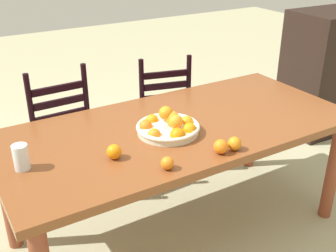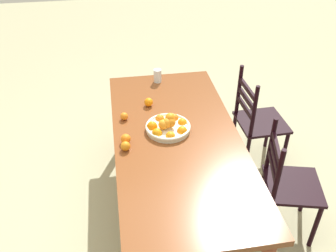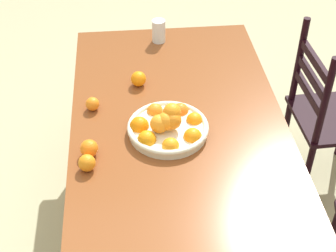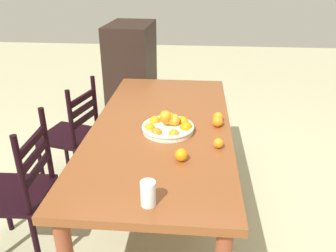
{
  "view_description": "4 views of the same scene",
  "coord_description": "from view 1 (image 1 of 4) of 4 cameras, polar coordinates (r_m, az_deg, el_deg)",
  "views": [
    {
      "loc": [
        -1.16,
        -1.8,
        1.77
      ],
      "look_at": [
        -0.11,
        -0.05,
        0.79
      ],
      "focal_mm": 44.56,
      "sensor_mm": 36.0,
      "label": 1
    },
    {
      "loc": [
        2.18,
        -0.42,
        2.46
      ],
      "look_at": [
        -0.11,
        -0.05,
        0.79
      ],
      "focal_mm": 39.9,
      "sensor_mm": 36.0,
      "label": 2
    },
    {
      "loc": [
        1.52,
        -0.21,
        2.16
      ],
      "look_at": [
        -0.11,
        -0.05,
        0.79
      ],
      "focal_mm": 53.85,
      "sensor_mm": 36.0,
      "label": 3
    },
    {
      "loc": [
        -2.17,
        -0.23,
        1.77
      ],
      "look_at": [
        -0.11,
        -0.05,
        0.79
      ],
      "focal_mm": 37.07,
      "sensor_mm": 36.0,
      "label": 4
    }
  ],
  "objects": [
    {
      "name": "ground_plane",
      "position": [
        2.78,
        1.34,
        -13.87
      ],
      "size": [
        12.0,
        12.0,
        0.0
      ],
      "primitive_type": "plane",
      "color": "#B1AF87"
    },
    {
      "name": "chair_near_window",
      "position": [
        3.02,
        -14.97,
        -0.77
      ],
      "size": [
        0.44,
        0.44,
        0.96
      ],
      "rotation": [
        0.0,
        0.0,
        3.18
      ],
      "color": "black",
      "rests_on": "ground"
    },
    {
      "name": "chair_by_cabinet",
      "position": [
        3.26,
        -0.99,
        1.95
      ],
      "size": [
        0.5,
        0.5,
        0.93
      ],
      "rotation": [
        0.0,
        0.0,
        2.89
      ],
      "color": "black",
      "rests_on": "ground"
    },
    {
      "name": "cabinet",
      "position": [
        4.16,
        21.2,
        6.96
      ],
      "size": [
        0.81,
        0.55,
        1.11
      ],
      "primitive_type": "cube",
      "rotation": [
        0.0,
        0.0,
        -0.05
      ],
      "color": "black",
      "rests_on": "ground"
    },
    {
      "name": "orange_loose_1",
      "position": [
        2.07,
        7.13,
        -2.85
      ],
      "size": [
        0.07,
        0.07,
        0.07
      ],
      "primitive_type": "sphere",
      "color": "orange",
      "rests_on": "dining_table"
    },
    {
      "name": "drinking_glass",
      "position": [
        2.03,
        -19.47,
        -4.05
      ],
      "size": [
        0.07,
        0.07,
        0.12
      ],
      "primitive_type": "cylinder",
      "color": "silver",
      "rests_on": "dining_table"
    },
    {
      "name": "orange_loose_3",
      "position": [
        1.93,
        -0.09,
        -5.11
      ],
      "size": [
        0.06,
        0.06,
        0.06
      ],
      "primitive_type": "sphere",
      "color": "orange",
      "rests_on": "dining_table"
    },
    {
      "name": "orange_loose_0",
      "position": [
        2.03,
        -7.38,
        -3.51
      ],
      "size": [
        0.07,
        0.07,
        0.07
      ],
      "primitive_type": "sphere",
      "color": "orange",
      "rests_on": "dining_table"
    },
    {
      "name": "dining_table",
      "position": [
        2.41,
        1.49,
        -1.68
      ],
      "size": [
        2.03,
        0.95,
        0.75
      ],
      "color": "brown",
      "rests_on": "ground"
    },
    {
      "name": "fruit_bowl",
      "position": [
        2.26,
        0.13,
        -0.05
      ],
      "size": [
        0.35,
        0.35,
        0.15
      ],
      "color": "silver",
      "rests_on": "dining_table"
    },
    {
      "name": "orange_loose_2",
      "position": [
        2.12,
        9.09,
        -2.39
      ],
      "size": [
        0.07,
        0.07,
        0.07
      ],
      "primitive_type": "sphere",
      "color": "orange",
      "rests_on": "dining_table"
    }
  ]
}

